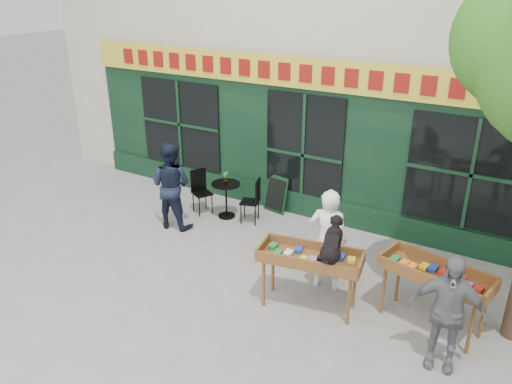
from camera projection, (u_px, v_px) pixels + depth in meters
ground at (244, 263)px, 8.88m from camera, size 80.00×80.00×0.00m
book_cart_center at (310, 260)px, 7.38m from camera, size 1.59×0.88×0.99m
dog at (333, 239)px, 6.99m from camera, size 0.44×0.65×0.60m
woman at (328, 240)px, 7.88m from camera, size 0.69×0.52×1.72m
book_cart_right at (436, 277)px, 6.97m from camera, size 1.60×0.93×0.99m
man_right at (446, 312)px, 6.24m from camera, size 1.00×0.52×1.63m
bistro_table at (226, 193)px, 10.41m from camera, size 0.60×0.60×0.76m
bistro_chair_left at (200, 187)px, 10.65m from camera, size 0.49×0.49×0.95m
bistro_chair_right at (254, 197)px, 10.16m from camera, size 0.46×0.45×0.95m
potted_plant at (226, 177)px, 10.27m from camera, size 0.16×0.12×0.26m
man_left at (171, 185)px, 9.89m from camera, size 0.95×0.78×1.78m
chalkboard at (276, 194)px, 10.72m from camera, size 0.58×0.29×0.79m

